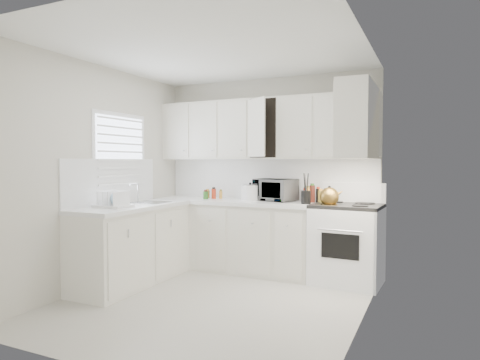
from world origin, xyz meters
The scene contains 34 objects.
floor centered at (0.00, 0.00, 0.00)m, with size 3.20×3.20×0.00m, color beige.
ceiling centered at (0.00, 0.00, 2.60)m, with size 3.20×3.20×0.00m, color white.
wall_back centered at (0.00, 1.60, 1.30)m, with size 3.00×3.00×0.00m, color beige.
wall_front centered at (0.00, -1.60, 1.30)m, with size 3.00×3.00×0.00m, color beige.
wall_left centered at (-1.50, 0.00, 1.30)m, with size 3.20×3.20×0.00m, color beige.
wall_right centered at (1.50, 0.00, 1.30)m, with size 3.20×3.20×0.00m, color beige.
window_blinds centered at (-1.48, 0.35, 1.55)m, with size 0.06×0.96×1.06m, color white, non-canonical shape.
lower_cabinets_back centered at (-0.39, 1.30, 0.45)m, with size 2.22×0.60×0.90m, color beige, non-canonical shape.
lower_cabinets_left centered at (-1.20, 0.20, 0.45)m, with size 0.60×1.60×0.90m, color beige, non-canonical shape.
countertop_back centered at (-0.39, 1.29, 0.93)m, with size 2.24×0.64×0.05m, color silver.
countertop_left centered at (-1.19, 0.20, 0.93)m, with size 0.64×1.62×0.05m, color silver.
backsplash_back centered at (0.00, 1.59, 1.23)m, with size 2.98×0.02×0.55m, color silver.
backsplash_left centered at (-1.49, 0.20, 1.23)m, with size 0.02×1.60×0.55m, color silver.
upper_cabinets_back centered at (0.00, 1.44, 1.50)m, with size 3.00×0.33×0.80m, color beige, non-canonical shape.
upper_cabinets_right centered at (1.33, 0.82, 1.50)m, with size 0.33×0.90×0.80m, color beige, non-canonical shape.
sink centered at (-1.19, 0.55, 1.07)m, with size 0.42×0.38×0.30m, color gray, non-canonical shape.
stove centered at (1.15, 1.28, 0.61)m, with size 0.80×0.65×1.22m, color white, non-canonical shape.
tea_kettle centered at (0.97, 1.12, 1.07)m, with size 0.28×0.24×0.26m, color olive, non-canonical shape.
frying_pan centered at (1.33, 1.44, 0.96)m, with size 0.24×0.41×0.04m, color black, non-canonical shape.
microwave centered at (0.18, 1.42, 1.13)m, with size 0.52×0.29×0.35m, color gray.
rice_cooker centered at (-0.14, 1.33, 1.07)m, with size 0.24×0.24×0.24m, color white, non-canonical shape.
paper_towel centered at (-0.14, 1.47, 1.08)m, with size 0.12×0.12×0.27m, color white.
utensil_crock centered at (0.66, 1.19, 1.14)m, with size 0.13×0.13×0.39m, color black, non-canonical shape.
dish_rack centered at (-1.21, -0.10, 1.06)m, with size 0.39×0.29×0.21m, color white, non-canonical shape.
spice_left_0 centered at (-0.85, 1.42, 1.02)m, with size 0.06×0.06×0.13m, color olive.
spice_left_1 centered at (-0.78, 1.33, 1.02)m, with size 0.06×0.06×0.13m, color #2D6822.
spice_left_2 centered at (-0.70, 1.42, 1.02)m, with size 0.06×0.06×0.13m, color red.
spice_left_3 centered at (-0.62, 1.33, 1.02)m, with size 0.06×0.06×0.13m, color #F5A739.
sauce_right_0 centered at (0.58, 1.46, 1.05)m, with size 0.06×0.06×0.19m, color red.
sauce_right_1 centered at (0.64, 1.40, 1.05)m, with size 0.06×0.06×0.19m, color #F5A739.
sauce_right_2 centered at (0.69, 1.46, 1.05)m, with size 0.06×0.06×0.19m, color #4C1D15.
sauce_right_3 centered at (0.74, 1.40, 1.05)m, with size 0.06×0.06×0.19m, color black.
sauce_right_4 centered at (0.80, 1.46, 1.05)m, with size 0.06×0.06×0.19m, color olive.
sauce_right_5 centered at (0.85, 1.40, 1.05)m, with size 0.06×0.06×0.19m, color #2D6822.
Camera 1 is at (2.09, -3.81, 1.47)m, focal length 31.54 mm.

